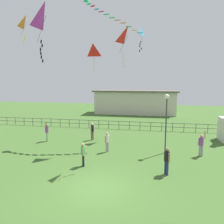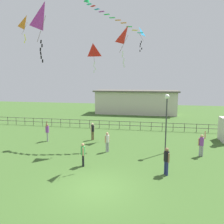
# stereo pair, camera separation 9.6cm
# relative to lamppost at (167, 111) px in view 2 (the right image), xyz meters

# --- Properties ---
(ground_plane) EXTENTS (80.00, 80.00, 0.00)m
(ground_plane) POSITION_rel_lamppost_xyz_m (-3.84, -6.44, -3.35)
(ground_plane) COLOR #3D6028
(lamppost) EXTENTS (0.36, 0.36, 4.63)m
(lamppost) POSITION_rel_lamppost_xyz_m (0.00, 0.00, 0.00)
(lamppost) COLOR #38383D
(lamppost) RESTS_ON ground_plane
(person_0) EXTENTS (0.29, 0.45, 1.58)m
(person_0) POSITION_rel_lamppost_xyz_m (-5.50, -3.73, -2.44)
(person_0) COLOR black
(person_0) RESTS_ON ground_plane
(person_1) EXTENTS (0.33, 0.44, 1.70)m
(person_1) POSITION_rel_lamppost_xyz_m (-0.14, -4.05, -2.37)
(person_1) COLOR navy
(person_1) RESTS_ON ground_plane
(person_2) EXTENTS (0.32, 0.41, 1.59)m
(person_2) POSITION_rel_lamppost_xyz_m (-4.52, -0.61, -2.43)
(person_2) COLOR #99999E
(person_2) RESTS_ON ground_plane
(person_3) EXTENTS (0.32, 0.52, 1.95)m
(person_3) POSITION_rel_lamppost_xyz_m (-10.66, 1.33, -2.37)
(person_3) COLOR #99999E
(person_3) RESTS_ON ground_plane
(person_4) EXTENTS (0.51, 0.31, 1.96)m
(person_4) POSITION_rel_lamppost_xyz_m (2.61, -0.25, -2.36)
(person_4) COLOR #99999E
(person_4) RESTS_ON ground_plane
(person_5) EXTENTS (0.31, 0.45, 1.65)m
(person_5) POSITION_rel_lamppost_xyz_m (-6.63, 2.52, -2.40)
(person_5) COLOR brown
(person_5) RESTS_ON ground_plane
(kite_0) EXTENTS (0.85, 0.74, 2.21)m
(kite_0) POSITION_rel_lamppost_xyz_m (-5.74, -0.11, 4.55)
(kite_0) COLOR red
(kite_1) EXTENTS (1.08, 0.98, 2.58)m
(kite_1) POSITION_rel_lamppost_xyz_m (-2.77, -2.29, 5.13)
(kite_1) COLOR red
(kite_2) EXTENTS (1.06, 1.22, 2.63)m
(kite_2) POSITION_rel_lamppost_xyz_m (-13.73, 3.97, 8.00)
(kite_2) COLOR orange
(kite_4) EXTENTS (0.98, 1.03, 3.36)m
(kite_4) POSITION_rel_lamppost_xyz_m (-7.21, -4.80, 5.90)
(kite_4) COLOR #B22DB2
(kite_5) EXTENTS (0.91, 0.97, 2.41)m
(kite_5) POSITION_rel_lamppost_xyz_m (-2.63, 5.77, 6.96)
(kite_5) COLOR #198CD1
(streamer_kite) EXTENTS (5.69, 1.48, 3.62)m
(streamer_kite) POSITION_rel_lamppost_xyz_m (-6.84, 3.42, 9.36)
(streamer_kite) COLOR #1EB759
(waterfront_railing) EXTENTS (36.05, 0.06, 0.95)m
(waterfront_railing) POSITION_rel_lamppost_xyz_m (-4.20, 7.56, -2.73)
(waterfront_railing) COLOR #4C4742
(waterfront_railing) RESTS_ON ground_plane
(pavilion_building) EXTENTS (13.75, 4.58, 3.93)m
(pavilion_building) POSITION_rel_lamppost_xyz_m (-3.93, 19.56, -1.36)
(pavilion_building) COLOR beige
(pavilion_building) RESTS_ON ground_plane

